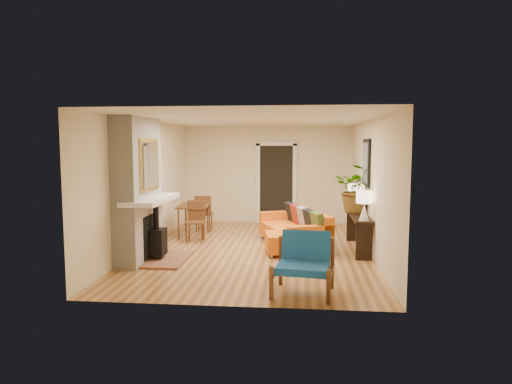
% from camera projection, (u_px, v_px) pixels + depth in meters
% --- Properties ---
extents(room_shell, '(6.50, 6.50, 6.50)m').
position_uv_depth(room_shell, '(289.00, 179.00, 11.62)').
color(room_shell, '#C5844C').
rests_on(room_shell, ground).
extents(fireplace, '(1.09, 1.68, 2.60)m').
position_uv_depth(fireplace, '(140.00, 193.00, 8.28)').
color(fireplace, white).
rests_on(fireplace, ground).
extents(sofa, '(1.59, 2.28, 0.83)m').
position_uv_depth(sofa, '(297.00, 229.00, 9.50)').
color(sofa, silver).
rests_on(sofa, ground).
extents(ottoman, '(0.91, 0.91, 0.40)m').
position_uv_depth(ottoman, '(287.00, 242.00, 8.85)').
color(ottoman, silver).
rests_on(ottoman, ground).
extents(blue_chair, '(0.92, 0.91, 0.86)m').
position_uv_depth(blue_chair, '(304.00, 260.00, 6.55)').
color(blue_chair, brown).
rests_on(blue_chair, ground).
extents(dining_table, '(0.75, 1.66, 0.89)m').
position_uv_depth(dining_table, '(197.00, 211.00, 10.50)').
color(dining_table, brown).
rests_on(dining_table, ground).
extents(console_table, '(0.34, 1.85, 0.72)m').
position_uv_depth(console_table, '(359.00, 222.00, 9.13)').
color(console_table, black).
rests_on(console_table, ground).
extents(lamp_near, '(0.30, 0.30, 0.54)m').
position_uv_depth(lamp_near, '(364.00, 202.00, 8.34)').
color(lamp_near, white).
rests_on(lamp_near, console_table).
extents(lamp_far, '(0.30, 0.30, 0.54)m').
position_uv_depth(lamp_far, '(355.00, 193.00, 9.83)').
color(lamp_far, white).
rests_on(lamp_far, console_table).
extents(houseplant, '(1.00, 0.90, 0.99)m').
position_uv_depth(houseplant, '(358.00, 189.00, 9.26)').
color(houseplant, '#1E5919').
rests_on(houseplant, console_table).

